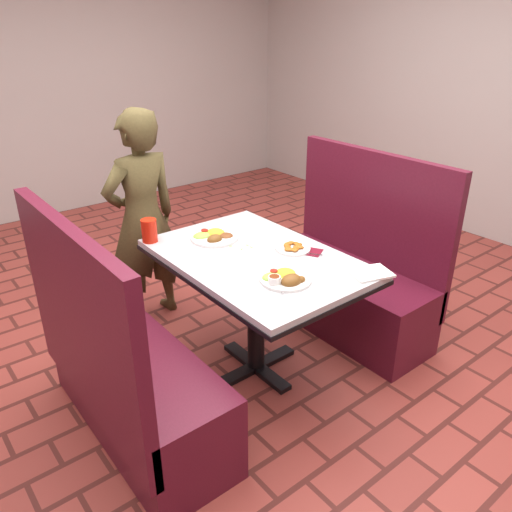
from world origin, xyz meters
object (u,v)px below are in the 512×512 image
(booth_bench_right, at_px, (349,281))
(near_dinner_plate, at_px, (285,276))
(red_tumbler, at_px, (149,231))
(diner_person, at_px, (142,220))
(dining_table, at_px, (256,272))
(booth_bench_left, at_px, (128,378))
(plantain_plate, at_px, (293,248))
(far_dinner_plate, at_px, (214,235))

(booth_bench_right, height_order, near_dinner_plate, booth_bench_right)
(red_tumbler, bearing_deg, diner_person, 69.05)
(booth_bench_right, relative_size, diner_person, 0.83)
(dining_table, xyz_separation_m, diner_person, (-0.19, 0.96, 0.07))
(diner_person, xyz_separation_m, red_tumbler, (-0.16, -0.42, 0.10))
(booth_bench_left, distance_m, plantain_plate, 1.10)
(booth_bench_right, height_order, plantain_plate, booth_bench_right)
(diner_person, distance_m, near_dinner_plate, 1.28)
(far_dinner_plate, xyz_separation_m, plantain_plate, (0.25, -0.41, -0.01))
(near_dinner_plate, bearing_deg, booth_bench_right, 19.91)
(booth_bench_right, relative_size, red_tumbler, 8.98)
(near_dinner_plate, bearing_deg, dining_table, 77.53)
(booth_bench_left, xyz_separation_m, red_tumbler, (0.45, 0.54, 0.49))
(booth_bench_left, distance_m, red_tumbler, 0.85)
(booth_bench_left, relative_size, diner_person, 0.83)
(dining_table, distance_m, near_dinner_plate, 0.34)
(far_dinner_plate, relative_size, red_tumbler, 2.07)
(diner_person, distance_m, far_dinner_plate, 0.64)
(booth_bench_left, bearing_deg, near_dinner_plate, -23.33)
(diner_person, bearing_deg, booth_bench_right, 131.16)
(dining_table, bearing_deg, booth_bench_left, 180.00)
(diner_person, relative_size, red_tumbler, 10.77)
(plantain_plate, bearing_deg, red_tumbler, 132.99)
(near_dinner_plate, bearing_deg, red_tumbler, 108.28)
(booth_bench_right, height_order, far_dinner_plate, booth_bench_right)
(red_tumbler, bearing_deg, booth_bench_left, -129.79)
(diner_person, xyz_separation_m, plantain_plate, (0.40, -1.02, 0.04))
(booth_bench_left, relative_size, far_dinner_plate, 4.34)
(booth_bench_left, xyz_separation_m, plantain_plate, (1.01, -0.06, 0.43))
(near_dinner_plate, distance_m, far_dinner_plate, 0.66)
(near_dinner_plate, xyz_separation_m, red_tumbler, (-0.28, 0.85, 0.04))
(diner_person, height_order, near_dinner_plate, diner_person)
(near_dinner_plate, xyz_separation_m, plantain_plate, (0.28, 0.25, -0.02))
(diner_person, bearing_deg, dining_table, 96.47)
(plantain_plate, bearing_deg, near_dinner_plate, -138.29)
(booth_bench_left, bearing_deg, far_dinner_plate, 24.25)
(near_dinner_plate, xyz_separation_m, far_dinner_plate, (0.03, 0.66, -0.00))
(booth_bench_left, relative_size, plantain_plate, 6.18)
(booth_bench_right, bearing_deg, near_dinner_plate, -160.09)
(near_dinner_plate, distance_m, red_tumbler, 0.90)
(near_dinner_plate, height_order, red_tumbler, red_tumbler)
(booth_bench_right, bearing_deg, plantain_plate, -173.71)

